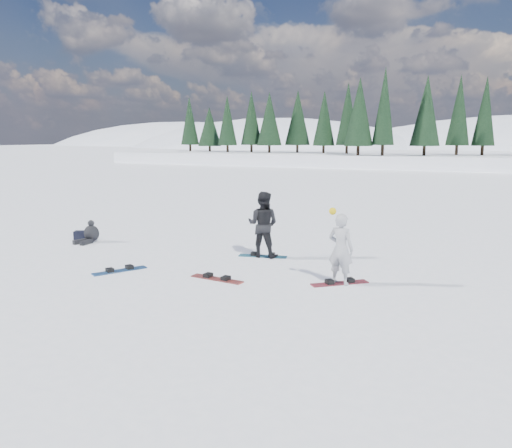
{
  "coord_description": "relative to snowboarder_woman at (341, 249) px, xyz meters",
  "views": [
    {
      "loc": [
        5.53,
        -10.71,
        3.65
      ],
      "look_at": [
        -0.66,
        2.63,
        1.1
      ],
      "focal_mm": 35.0,
      "sensor_mm": 36.0,
      "label": 1
    }
  ],
  "objects": [
    {
      "name": "snowboard_loose_b",
      "position": [
        -3.01,
        -0.97,
        -0.9
      ],
      "size": [
        1.52,
        0.42,
        0.03
      ],
      "primitive_type": "cube",
      "rotation": [
        0.0,
        0.0,
        -0.1
      ],
      "color": "maroon",
      "rests_on": "ground"
    },
    {
      "name": "snowboard_man",
      "position": [
        -2.96,
        1.85,
        -0.9
      ],
      "size": [
        1.52,
        0.62,
        0.03
      ],
      "primitive_type": "cube",
      "rotation": [
        0.0,
        0.0,
        0.23
      ],
      "color": "#186785",
      "rests_on": "ground"
    },
    {
      "name": "snowboard_loose_a",
      "position": [
        -5.86,
        -1.38,
        -0.9
      ],
      "size": [
        0.98,
        1.44,
        0.03
      ],
      "primitive_type": "cube",
      "rotation": [
        0.0,
        0.0,
        1.06
      ],
      "color": "navy",
      "rests_on": "ground"
    },
    {
      "name": "snowboarder_woman",
      "position": [
        0.0,
        0.0,
        0.0
      ],
      "size": [
        0.72,
        0.53,
        1.96
      ],
      "rotation": [
        0.0,
        0.0,
        2.98
      ],
      "color": "#AFB0B5",
      "rests_on": "ground"
    },
    {
      "name": "ground",
      "position": [
        -2.33,
        -1.22,
        -0.91
      ],
      "size": [
        420.0,
        420.0,
        0.0
      ],
      "primitive_type": "plane",
      "color": "white",
      "rests_on": "ground"
    },
    {
      "name": "gear_bag",
      "position": [
        -10.09,
        1.55,
        -0.76
      ],
      "size": [
        0.53,
        0.46,
        0.3
      ],
      "primitive_type": "cube",
      "rotation": [
        0.0,
        0.0,
        0.43
      ],
      "color": "black",
      "rests_on": "ground"
    },
    {
      "name": "seated_rider",
      "position": [
        -9.39,
        1.3,
        -0.61
      ],
      "size": [
        0.6,
        0.95,
        0.78
      ],
      "rotation": [
        0.0,
        0.0,
        -0.09
      ],
      "color": "black",
      "rests_on": "ground"
    },
    {
      "name": "snowboard_woman",
      "position": [
        0.0,
        0.0,
        -0.9
      ],
      "size": [
        1.32,
        1.19,
        0.03
      ],
      "primitive_type": "cube",
      "rotation": [
        0.0,
        0.0,
        0.71
      ],
      "color": "maroon",
      "rests_on": "ground"
    },
    {
      "name": "snowboarder_man",
      "position": [
        -2.96,
        1.85,
        0.1
      ],
      "size": [
        1.05,
        0.86,
        2.04
      ],
      "primitive_type": "imported",
      "rotation": [
        0.0,
        0.0,
        3.23
      ],
      "color": "black",
      "rests_on": "ground"
    },
    {
      "name": "alpine_backdrop",
      "position": [
        -14.05,
        187.95,
        -14.89
      ],
      "size": [
        412.5,
        227.0,
        53.2
      ],
      "color": "white",
      "rests_on": "ground"
    }
  ]
}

